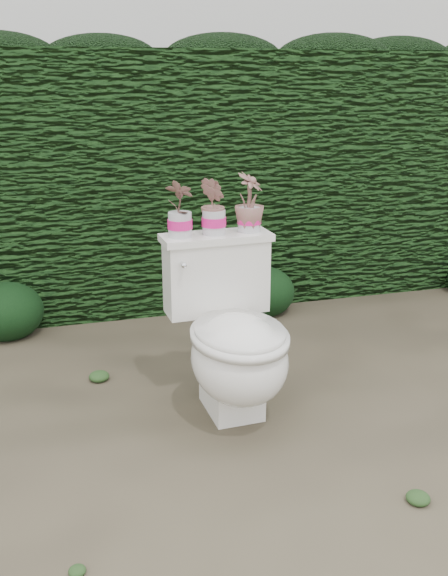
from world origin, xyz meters
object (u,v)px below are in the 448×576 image
object	(u,v)px
potted_plant_left	(180,210)
potted_plant_center	(214,207)
potted_plant_right	(249,204)
toilet	(233,340)

from	to	relation	value
potted_plant_left	potted_plant_center	bearing A→B (deg)	-137.53
potted_plant_left	potted_plant_right	world-z (taller)	potted_plant_right
potted_plant_left	potted_plant_center	distance (m)	0.16
toilet	potted_plant_center	world-z (taller)	potted_plant_center
toilet	potted_plant_center	size ratio (longest dim) A/B	3.18
potted_plant_center	potted_plant_right	distance (m)	0.17
potted_plant_left	potted_plant_right	size ratio (longest dim) A/B	0.96
toilet	potted_plant_center	xyz separation A→B (m)	(-0.02, 0.24, 0.54)
potted_plant_right	potted_plant_left	bearing A→B (deg)	127.64
potted_plant_center	toilet	bearing A→B (deg)	-2.04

